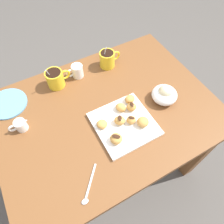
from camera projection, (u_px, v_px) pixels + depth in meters
The scene contains 22 objects.
ground_plane at pixel (108, 162), 1.61m from camera, with size 8.00×8.00×0.00m, color #514C47.
dining_table at pixel (107, 123), 1.12m from camera, with size 1.07×0.79×0.71m.
pastry_plate_square at pixel (124, 124), 0.96m from camera, with size 0.26×0.26×0.02m, color white.
coffee_mug_yellow_left at pixel (55, 78), 1.06m from camera, with size 0.13×0.09×0.14m.
coffee_mug_yellow_right at pixel (108, 59), 1.15m from camera, with size 0.12×0.08×0.14m.
cream_pitcher_white at pixel (77, 71), 1.11m from camera, with size 0.10×0.06×0.07m.
ice_cream_bowl at pixel (165, 94), 1.02m from camera, with size 0.13×0.13×0.09m.
chocolate_sauce_pitcher at pixel (20, 125), 0.93m from camera, with size 0.09×0.05×0.06m.
saucer_sky_left at pixel (8, 104), 1.03m from camera, with size 0.19×0.19×0.01m, color #66A8DB.
loose_spoon_near_saucer at pixel (89, 189), 0.81m from camera, with size 0.12×0.12×0.01m.
beignet_0 at pixel (131, 120), 0.94m from camera, with size 0.04×0.04×0.04m, color #D19347.
chocolate_drizzle_0 at pixel (132, 118), 0.93m from camera, with size 0.03×0.01×0.01m, color #381E11.
beignet_1 at pixel (102, 124), 0.94m from camera, with size 0.05×0.05×0.03m, color #D19347.
beignet_2 at pixel (120, 120), 0.94m from camera, with size 0.04×0.05×0.04m, color #D19347.
chocolate_drizzle_2 at pixel (120, 118), 0.92m from camera, with size 0.03×0.02×0.01m, color #381E11.
beignet_3 at pixel (143, 122), 0.94m from camera, with size 0.05×0.05×0.04m, color #D19347.
beignet_4 at pixel (116, 139), 0.89m from camera, with size 0.05×0.05×0.04m, color #D19347.
chocolate_drizzle_4 at pixel (116, 136), 0.87m from camera, with size 0.04×0.02×0.01m, color #381E11.
beignet_5 at pixel (130, 99), 1.01m from camera, with size 0.05×0.04×0.04m, color #D19347.
beignet_6 at pixel (132, 107), 0.98m from camera, with size 0.04×0.05×0.04m, color #D19347.
chocolate_drizzle_6 at pixel (132, 104), 0.96m from camera, with size 0.03×0.02×0.01m, color #381E11.
beignet_7 at pixel (121, 107), 0.98m from camera, with size 0.05×0.04×0.03m, color #D19347.
Camera 1 is at (-0.25, -0.51, 1.55)m, focal length 33.19 mm.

